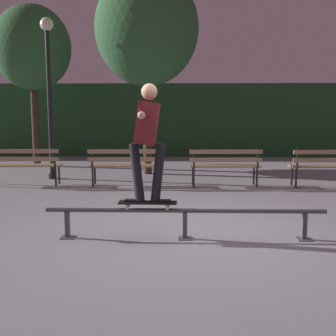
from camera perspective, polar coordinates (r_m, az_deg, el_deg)
name	(u,v)px	position (r m, az deg, el deg)	size (l,w,h in m)	color
ground_plane	(185,234)	(6.01, 2.25, -8.84)	(90.00, 90.00, 0.00)	gray
hedge_backdrop	(182,120)	(16.03, 1.84, 6.46)	(24.00, 1.20, 2.64)	#234C28
grind_rail	(185,216)	(5.73, 2.30, -6.39)	(3.75, 0.18, 0.42)	#47474C
skateboard	(148,203)	(5.70, -2.73, -4.69)	(0.78, 0.22, 0.09)	black
skateboarder	(147,133)	(5.57, -2.77, 4.75)	(0.62, 1.41, 1.56)	black
park_bench_leftmost	(25,162)	(10.14, -18.64, 0.73)	(1.62, 0.48, 0.88)	black
park_bench_left_center	(124,163)	(9.60, -5.87, 0.72)	(1.62, 0.48, 0.88)	black
park_bench_right_center	(225,163)	(9.57, 7.66, 0.68)	(1.62, 0.48, 0.88)	black
park_bench_rightmost	(327,163)	(10.07, 20.55, 0.60)	(1.62, 0.48, 0.88)	black
tree_behind_benches	(147,29)	(11.54, -2.86, 18.11)	(2.68, 2.68, 5.26)	#3D2D23
tree_far_left	(32,48)	(13.65, -17.74, 15.03)	(2.26, 2.26, 4.77)	#3D2D23
lamp_post_left	(49,78)	(10.94, -15.70, 11.56)	(0.32, 0.32, 3.90)	black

